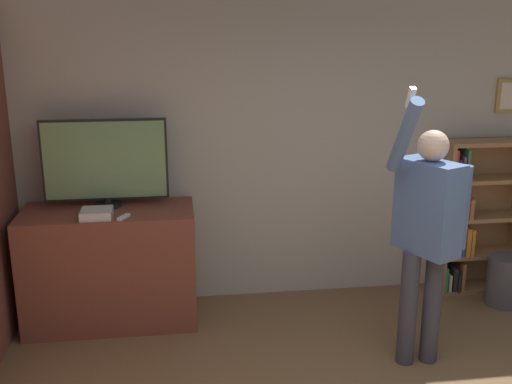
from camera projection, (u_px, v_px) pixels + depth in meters
wall_back at (294, 149)px, 5.28m from camera, size 6.73×0.09×2.70m
tv_ledge at (111, 266)px, 4.94m from camera, size 1.38×0.64×0.97m
television at (105, 162)px, 4.82m from camera, size 1.00×0.22×0.72m
game_console at (97, 214)px, 4.62m from camera, size 0.24×0.23×0.07m
remote_loose at (124, 217)px, 4.61m from camera, size 0.10×0.14×0.02m
bookshelf at (473, 220)px, 5.50m from camera, size 0.79×0.28×1.42m
person at (427, 226)px, 4.16m from camera, size 0.60×0.58×2.04m
waste_bin at (504, 281)px, 5.30m from camera, size 0.30×0.30×0.45m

